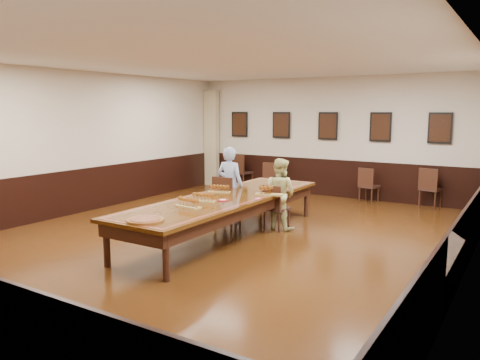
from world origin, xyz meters
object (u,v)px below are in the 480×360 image
Objects in this scene: person_man at (230,185)px; spare_chair_d at (431,188)px; chair_woman at (277,207)px; chair_man at (228,200)px; spare_chair_a at (243,171)px; spare_chair_c at (369,185)px; person_woman at (280,194)px; carved_platter at (145,220)px; spare_chair_b at (272,178)px; conference_table at (226,204)px.

spare_chair_d is at bearing -134.16° from person_man.
chair_man is at bearing 11.47° from chair_woman.
person_man is (2.03, -3.79, 0.28)m from spare_chair_a.
spare_chair_d reaches higher than spare_chair_c.
chair_woman is at bearing 90.00° from person_woman.
person_man is 2.33× the size of carved_platter.
chair_woman is 3.71m from spare_chair_c.
person_woman is 2.06× the size of carved_platter.
spare_chair_b is 4.15m from spare_chair_d.
chair_man is 4.40m from spare_chair_a.
person_woman reaches higher than spare_chair_d.
person_woman is at bearing 141.03° from spare_chair_a.
spare_chair_c is 1.45m from spare_chair_d.
chair_man is 3.69m from spare_chair_b.
spare_chair_a is (-2.04, 3.90, 0.02)m from chair_man.
person_woman is at bearing -179.53° from person_man.
spare_chair_b reaches higher than conference_table.
chair_man reaches higher than carved_platter.
chair_man is 3.16m from carved_platter.
chair_man reaches higher than spare_chair_c.
spare_chair_d is (5.29, 0.02, -0.03)m from spare_chair_a.
chair_woman is at bearing 108.23° from spare_chair_b.
spare_chair_a is at bearing -43.01° from person_woman.
spare_chair_c is 0.64× the size of person_woman.
spare_chair_a reaches higher than spare_chair_b.
person_man is at bearing 60.54° from spare_chair_d.
person_woman is at bearing 63.02° from conference_table.
conference_table is (0.55, -0.90, 0.12)m from chair_man.
chair_man is 0.31m from person_man.
spare_chair_d reaches higher than conference_table.
conference_table is 2.19m from carved_platter.
conference_table is at bearing 96.49° from spare_chair_b.
chair_woman is at bearing 175.61° from person_man.
person_man reaches higher than chair_man.
person_woman reaches higher than chair_man.
spare_chair_d reaches higher than spare_chair_b.
chair_woman is 0.57× the size of person_man.
conference_table is (-1.27, -4.63, 0.17)m from spare_chair_c.
carved_platter is (0.09, -2.18, 0.16)m from conference_table.
spare_chair_b is 3.95m from person_woman.
chair_man is 1.46× the size of carved_platter.
spare_chair_d is at bearing 60.73° from conference_table.
spare_chair_a is at bearing -66.04° from chair_man.
spare_chair_a reaches higher than chair_man.
chair_woman is at bearing 89.99° from spare_chair_c.
spare_chair_a is 1.19m from spare_chair_b.
chair_man is at bearing 61.37° from spare_chair_d.
chair_woman is 4.39m from spare_chair_d.
conference_table is at bearing 92.27° from carved_platter.
spare_chair_d is at bearing -169.01° from spare_chair_a.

